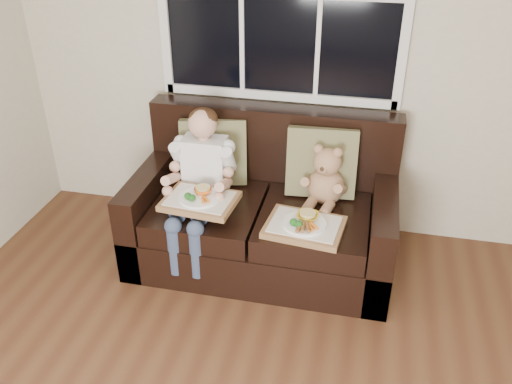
% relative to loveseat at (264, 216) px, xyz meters
% --- Properties ---
extents(room_walls, '(4.52, 5.02, 2.71)m').
position_rel_loveseat_xyz_m(room_walls, '(0.41, -2.02, 1.28)').
color(room_walls, beige).
rests_on(room_walls, ground).
extents(loveseat, '(1.70, 0.92, 0.96)m').
position_rel_loveseat_xyz_m(loveseat, '(0.00, 0.00, 0.00)').
color(loveseat, black).
rests_on(loveseat, ground).
extents(pillow_left, '(0.48, 0.31, 0.46)m').
position_rel_loveseat_xyz_m(pillow_left, '(-0.38, 0.15, 0.36)').
color(pillow_left, olive).
rests_on(pillow_left, loveseat).
extents(pillow_right, '(0.47, 0.24, 0.47)m').
position_rel_loveseat_xyz_m(pillow_right, '(0.35, 0.15, 0.37)').
color(pillow_right, olive).
rests_on(pillow_right, loveseat).
extents(child, '(0.41, 0.60, 0.92)m').
position_rel_loveseat_xyz_m(child, '(-0.39, -0.12, 0.35)').
color(child, silver).
rests_on(child, loveseat).
extents(teddy_bear, '(0.27, 0.33, 0.42)m').
position_rel_loveseat_xyz_m(teddy_bear, '(0.39, 0.03, 0.31)').
color(teddy_bear, tan).
rests_on(teddy_bear, loveseat).
extents(tray_left, '(0.47, 0.37, 0.10)m').
position_rel_loveseat_xyz_m(tray_left, '(-0.34, -0.31, 0.27)').
color(tray_left, '#966C43').
rests_on(tray_left, child).
extents(tray_right, '(0.49, 0.40, 0.10)m').
position_rel_loveseat_xyz_m(tray_right, '(0.31, -0.32, 0.17)').
color(tray_right, '#966C43').
rests_on(tray_right, loveseat).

